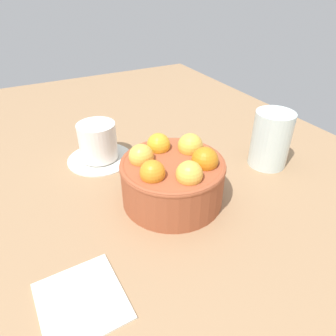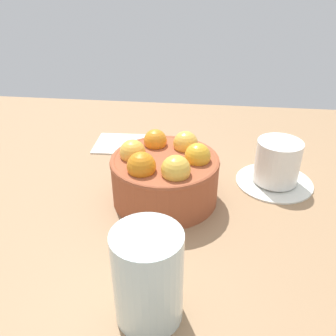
{
  "view_description": "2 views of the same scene",
  "coord_description": "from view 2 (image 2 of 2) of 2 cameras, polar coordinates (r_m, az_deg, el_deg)",
  "views": [
    {
      "loc": [
        35.4,
        -19.56,
        32.68
      ],
      "look_at": [
        -1.75,
        0.1,
        5.2
      ],
      "focal_mm": 32.68,
      "sensor_mm": 36.0,
      "label": 1
    },
    {
      "loc": [
        -6.2,
        47.61,
        33.19
      ],
      "look_at": [
        -0.36,
        -1.07,
        5.06
      ],
      "focal_mm": 38.44,
      "sensor_mm": 36.0,
      "label": 2
    }
  ],
  "objects": [
    {
      "name": "ground_plane",
      "position": [
        0.59,
        -0.47,
        -6.12
      ],
      "size": [
        151.75,
        90.08,
        3.3
      ],
      "primitive_type": "cube",
      "color": "#997551"
    },
    {
      "name": "terracotta_bowl",
      "position": [
        0.56,
        -0.5,
        -0.92
      ],
      "size": [
        16.79,
        16.79,
        10.16
      ],
      "color": "#9E4C2D",
      "rests_on": "ground_plane"
    },
    {
      "name": "coffee_cup",
      "position": [
        0.63,
        16.86,
        0.37
      ],
      "size": [
        13.04,
        13.04,
        7.86
      ],
      "color": "white",
      "rests_on": "ground_plane"
    },
    {
      "name": "water_glass",
      "position": [
        0.38,
        -3.19,
        -16.83
      ],
      "size": [
        7.26,
        7.26,
        10.91
      ],
      "primitive_type": "cylinder",
      "color": "silver",
      "rests_on": "ground_plane"
    },
    {
      "name": "folded_napkin",
      "position": [
        0.76,
        -7.55,
        3.94
      ],
      "size": [
        10.72,
        9.93,
        0.6
      ],
      "primitive_type": "cube",
      "rotation": [
        0.0,
        0.0,
        0.04
      ],
      "color": "white",
      "rests_on": "ground_plane"
    }
  ]
}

